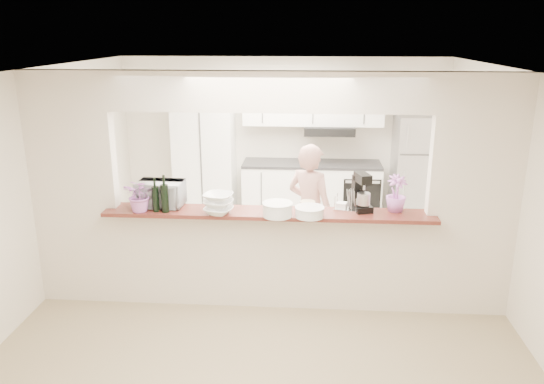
# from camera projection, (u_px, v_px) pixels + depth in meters

# --- Properties ---
(floor) EXTENTS (6.00, 6.00, 0.00)m
(floor) POSITION_uv_depth(u_px,v_px,m) (269.00, 304.00, 5.81)
(floor) COLOR tan
(floor) RESTS_ON ground
(tile_overlay) EXTENTS (5.00, 2.90, 0.01)m
(tile_overlay) POSITION_uv_depth(u_px,v_px,m) (278.00, 248.00, 7.29)
(tile_overlay) COLOR silver
(tile_overlay) RESTS_ON floor
(partition) EXTENTS (5.00, 0.15, 2.50)m
(partition) POSITION_uv_depth(u_px,v_px,m) (269.00, 173.00, 5.38)
(partition) COLOR silver
(partition) RESTS_ON floor
(bar_counter) EXTENTS (3.40, 0.38, 1.09)m
(bar_counter) POSITION_uv_depth(u_px,v_px,m) (269.00, 255.00, 5.64)
(bar_counter) COLOR silver
(bar_counter) RESTS_ON floor
(kitchen_cabinets) EXTENTS (3.15, 0.62, 2.25)m
(kitchen_cabinets) POSITION_uv_depth(u_px,v_px,m) (270.00, 159.00, 8.14)
(kitchen_cabinets) COLOR white
(kitchen_cabinets) RESTS_ON floor
(refrigerator) EXTENTS (0.75, 0.70, 1.70)m
(refrigerator) POSITION_uv_depth(u_px,v_px,m) (418.00, 171.00, 7.95)
(refrigerator) COLOR #BABBBF
(refrigerator) RESTS_ON floor
(flower_left) EXTENTS (0.39, 0.36, 0.35)m
(flower_left) POSITION_uv_depth(u_px,v_px,m) (140.00, 195.00, 5.38)
(flower_left) COLOR #E97BE0
(flower_left) RESTS_ON bar_counter
(wine_bottle_a) EXTENTS (0.08, 0.08, 0.39)m
(wine_bottle_a) POSITION_uv_depth(u_px,v_px,m) (165.00, 198.00, 5.37)
(wine_bottle_a) COLOR black
(wine_bottle_a) RESTS_ON bar_counter
(wine_bottle_b) EXTENTS (0.07, 0.07, 0.35)m
(wine_bottle_b) POSITION_uv_depth(u_px,v_px,m) (156.00, 199.00, 5.40)
(wine_bottle_b) COLOR black
(wine_bottle_b) RESTS_ON bar_counter
(toaster_oven) EXTENTS (0.49, 0.34, 0.26)m
(toaster_oven) POSITION_uv_depth(u_px,v_px,m) (161.00, 194.00, 5.58)
(toaster_oven) COLOR silver
(toaster_oven) RESTS_ON bar_counter
(serving_bowls) EXTENTS (0.35, 0.35, 0.21)m
(serving_bowls) POSITION_uv_depth(u_px,v_px,m) (218.00, 204.00, 5.33)
(serving_bowls) COLOR white
(serving_bowls) RESTS_ON bar_counter
(plate_stack_a) EXTENTS (0.31, 0.31, 0.14)m
(plate_stack_a) POSITION_uv_depth(u_px,v_px,m) (277.00, 209.00, 5.28)
(plate_stack_a) COLOR white
(plate_stack_a) RESTS_ON bar_counter
(plate_stack_b) EXTENTS (0.30, 0.30, 0.10)m
(plate_stack_b) POSITION_uv_depth(u_px,v_px,m) (310.00, 212.00, 5.27)
(plate_stack_b) COLOR white
(plate_stack_b) RESTS_ON bar_counter
(red_bowl) EXTENTS (0.15, 0.15, 0.07)m
(red_bowl) POSITION_uv_depth(u_px,v_px,m) (278.00, 204.00, 5.55)
(red_bowl) COLOR maroon
(red_bowl) RESTS_ON bar_counter
(tan_bowl) EXTENTS (0.16, 0.16, 0.07)m
(tan_bowl) POSITION_uv_depth(u_px,v_px,m) (308.00, 205.00, 5.53)
(tan_bowl) COLOR #C6B28B
(tan_bowl) RESTS_ON bar_counter
(utensil_caddy) EXTENTS (0.27, 0.20, 0.22)m
(utensil_caddy) POSITION_uv_depth(u_px,v_px,m) (347.00, 201.00, 5.46)
(utensil_caddy) COLOR silver
(utensil_caddy) RESTS_ON bar_counter
(stand_mixer) EXTENTS (0.24, 0.30, 0.40)m
(stand_mixer) POSITION_uv_depth(u_px,v_px,m) (361.00, 193.00, 5.43)
(stand_mixer) COLOR black
(stand_mixer) RESTS_ON bar_counter
(flower_right) EXTENTS (0.27, 0.27, 0.38)m
(flower_right) POSITION_uv_depth(u_px,v_px,m) (396.00, 193.00, 5.40)
(flower_right) COLOR #B069C4
(flower_right) RESTS_ON bar_counter
(person) EXTENTS (0.71, 0.64, 1.62)m
(person) POSITION_uv_depth(u_px,v_px,m) (310.00, 211.00, 6.31)
(person) COLOR tan
(person) RESTS_ON floor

